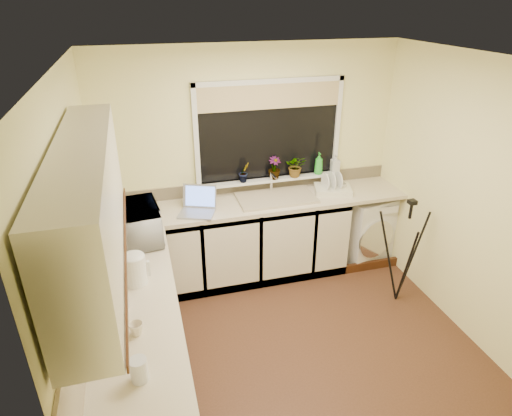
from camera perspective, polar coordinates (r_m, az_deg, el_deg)
The scene contains 33 objects.
floor at distance 4.16m, azimuth 4.97°, elevation -17.39°, with size 3.20×3.20×0.00m, color #573123.
ceiling at distance 3.05m, azimuth 6.80°, elevation 18.33°, with size 3.20×3.20×0.00m, color white.
wall_back at distance 4.74m, azimuth -0.72°, elevation 5.97°, with size 3.20×3.20×0.00m, color #FFF7AA.
wall_front at distance 2.37m, azimuth 19.41°, elevation -19.05°, with size 3.20×3.20×0.00m, color #FFF7AA.
wall_left at distance 3.27m, azimuth -21.58°, elevation -5.77°, with size 3.00×3.00×0.00m, color #FFF7AA.
wall_right at distance 4.24m, azimuth 26.38°, elevation 0.64°, with size 3.00×3.00×0.00m, color #FFF7AA.
base_cabinet_back at distance 4.75m, azimuth -3.53°, elevation -4.67°, with size 2.55×0.60×0.86m, color silver.
base_cabinet_left at distance 3.49m, azimuth -14.56°, elevation -19.00°, with size 0.54×2.40×0.86m, color silver.
worktop_back at distance 4.60m, azimuth 0.27°, elevation 0.69°, with size 3.20×0.60×0.04m, color beige.
worktop_left at distance 3.19m, azimuth -15.48°, elevation -13.24°, with size 0.60×2.40×0.04m, color beige.
upper_cabinet at distance 2.60m, azimuth -20.84°, elevation 0.36°, with size 0.28×1.90×0.70m, color silver.
splashback_left at distance 3.07m, azimuth -21.45°, elevation -10.20°, with size 0.02×2.40×0.45m, color beige.
splashback_back at distance 4.82m, azimuth -0.66°, elevation 3.07°, with size 3.20×0.02×0.14m, color beige.
window_glass at distance 4.68m, azimuth 1.71°, elevation 9.87°, with size 1.50×0.02×1.00m, color black.
window_blind at distance 4.56m, azimuth 1.87°, elevation 14.31°, with size 1.50×0.02×0.25m, color tan.
windowsill at distance 4.80m, azimuth 1.83°, elevation 3.77°, with size 1.60×0.14×0.03m, color white.
sink at distance 4.64m, azimuth 2.64°, elevation 1.34°, with size 0.82×0.46×0.03m, color tan.
faucet at distance 4.76m, azimuth 2.00°, elevation 3.39°, with size 0.03×0.03×0.24m, color silver.
washing_machine at distance 5.32m, azimuth 13.89°, elevation -2.28°, with size 0.56×0.54×0.79m, color white.
laptop at distance 4.39m, azimuth -7.56°, elevation 0.34°, with size 0.43×0.42×0.25m.
kettle at distance 3.39m, azimuth -15.53°, elevation -7.80°, with size 0.17×0.17×0.23m, color white.
dish_rack at distance 4.87m, azimuth 9.98°, elevation 2.40°, with size 0.39×0.29×0.06m, color silver.
tripod at distance 4.57m, azimuth 18.69°, elevation -5.48°, with size 0.56×0.56×1.14m, color black, non-canonical shape.
glass_jug at distance 2.67m, azimuth -15.00°, elevation -19.71°, with size 0.10×0.10×0.15m, color silver.
steel_jar at distance 3.21m, azimuth -16.98°, elevation -11.38°, with size 0.09×0.09×0.12m, color silver.
microwave at distance 3.96m, azimuth -15.20°, elevation -1.95°, with size 0.56×0.38×0.31m, color white.
plant_b at distance 4.65m, azimuth -1.56°, elevation 4.68°, with size 0.12×0.10×0.22m, color #999999.
plant_c at distance 4.74m, azimuth 2.41°, elevation 5.25°, with size 0.14×0.14×0.24m, color #999999.
plant_d at distance 4.81m, azimuth 5.21°, elevation 5.47°, with size 0.22×0.19×0.24m, color #999999.
soap_bottle_green at distance 4.91m, azimuth 8.18°, elevation 5.78°, with size 0.09×0.09×0.24m, color green.
soap_bottle_clear at distance 5.02m, azimuth 10.29°, elevation 5.80°, with size 0.09×0.09×0.20m, color #999999.
cup_back at distance 4.92m, azimuth 11.06°, elevation 2.71°, with size 0.11×0.11×0.09m, color beige.
cup_left at distance 2.98m, azimuth -15.33°, elevation -14.95°, with size 0.09×0.09×0.09m, color beige.
Camera 1 is at (-1.14, -2.80, 2.85)m, focal length 30.69 mm.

